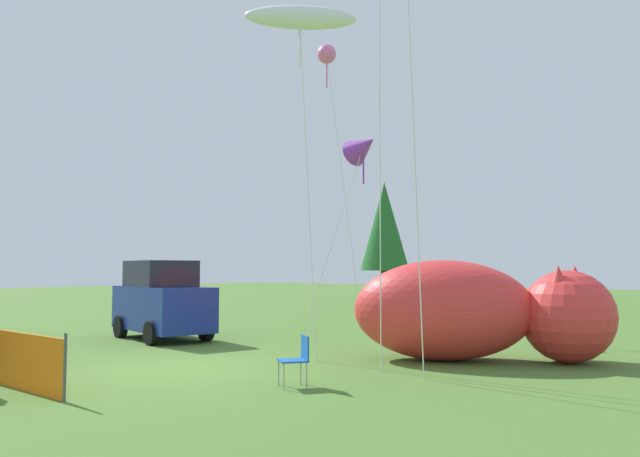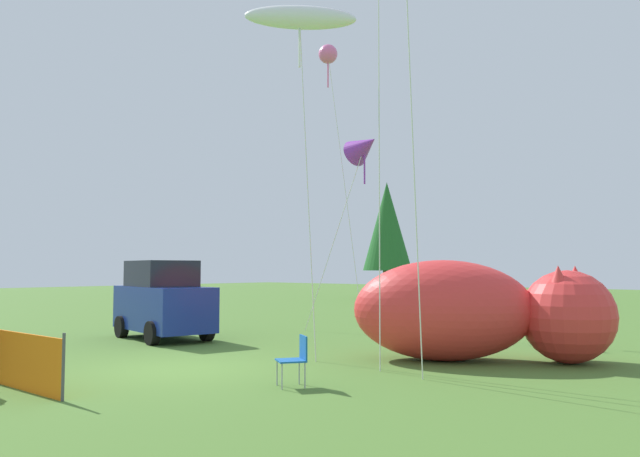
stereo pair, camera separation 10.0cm
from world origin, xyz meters
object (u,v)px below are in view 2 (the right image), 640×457
object	(u,v)px
folding_chair	(296,356)
inflatable_cat	(475,314)
parked_car	(163,301)
kite_white_ghost	(300,18)
kite_pink_octopus	(328,56)
kite_purple_delta	(364,147)

from	to	relation	value
folding_chair	inflatable_cat	bearing A→B (deg)	-158.48
parked_car	kite_white_ghost	xyz separation A→B (m)	(5.25, 0.39, 7.37)
parked_car	kite_white_ghost	bearing A→B (deg)	15.55
kite_white_ghost	folding_chair	bearing A→B (deg)	-47.17
parked_car	inflatable_cat	distance (m)	9.38
parked_car	kite_pink_octopus	bearing A→B (deg)	95.23
kite_purple_delta	kite_pink_octopus	xyz separation A→B (m)	(-2.32, 0.79, 3.93)
parked_car	folding_chair	size ratio (longest dim) A/B	4.59
inflatable_cat	kite_white_ghost	bearing A→B (deg)	170.89
parked_car	kite_pink_octopus	xyz separation A→B (m)	(0.72, 6.77, 9.09)
kite_white_ghost	kite_pink_octopus	xyz separation A→B (m)	(-4.53, 6.38, 1.72)
inflatable_cat	folding_chair	bearing A→B (deg)	-133.82
folding_chair	kite_white_ghost	distance (m)	9.07
kite_white_ghost	kite_purple_delta	distance (m)	6.40
inflatable_cat	kite_pink_octopus	world-z (taller)	kite_pink_octopus
inflatable_cat	kite_purple_delta	xyz separation A→B (m)	(-6.11, 3.87, 5.23)
parked_car	folding_chair	world-z (taller)	parked_car
folding_chair	kite_pink_octopus	world-z (taller)	kite_pink_octopus
folding_chair	kite_purple_delta	xyz separation A→B (m)	(-5.16, 8.76, 5.75)
parked_car	kite_pink_octopus	size ratio (longest dim) A/B	0.39
folding_chair	kite_white_ghost	world-z (taller)	kite_white_ghost
inflatable_cat	kite_white_ghost	size ratio (longest dim) A/B	0.63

